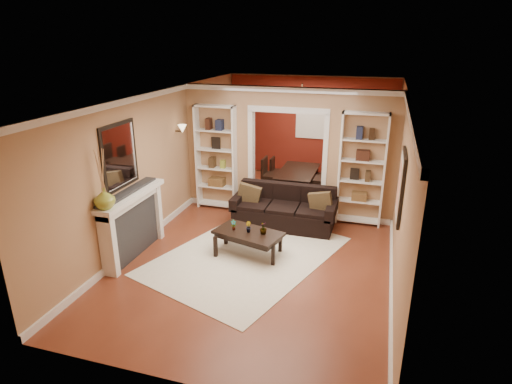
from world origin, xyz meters
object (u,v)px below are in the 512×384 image
(bookshelf_left, at_px, (216,158))
(bookshelf_right, at_px, (362,170))
(fireplace, at_px, (134,225))
(coffee_table, at_px, (248,243))
(sofa, at_px, (284,207))
(dining_table, at_px, (299,181))

(bookshelf_left, xyz_separation_m, bookshelf_right, (3.10, 0.00, 0.00))
(bookshelf_left, relative_size, fireplace, 1.35)
(bookshelf_left, distance_m, fireplace, 2.65)
(coffee_table, height_order, bookshelf_left, bookshelf_left)
(sofa, relative_size, coffee_table, 1.79)
(coffee_table, bearing_deg, fireplace, -148.18)
(coffee_table, xyz_separation_m, bookshelf_right, (1.75, 1.95, 0.93))
(bookshelf_left, height_order, dining_table, bookshelf_left)
(coffee_table, distance_m, bookshelf_left, 2.55)
(fireplace, bearing_deg, sofa, 41.43)
(sofa, bearing_deg, bookshelf_right, 22.07)
(sofa, bearing_deg, fireplace, -138.57)
(bookshelf_left, relative_size, bookshelf_right, 1.00)
(sofa, height_order, dining_table, sofa)
(dining_table, bearing_deg, coffee_table, 176.52)
(coffee_table, xyz_separation_m, fireplace, (-1.89, -0.58, 0.36))
(sofa, xyz_separation_m, coffee_table, (-0.32, -1.37, -0.19))
(coffee_table, distance_m, fireplace, 2.01)
(coffee_table, height_order, bookshelf_right, bookshelf_right)
(bookshelf_right, height_order, fireplace, bookshelf_right)
(dining_table, bearing_deg, fireplace, 152.45)
(sofa, height_order, fireplace, fireplace)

